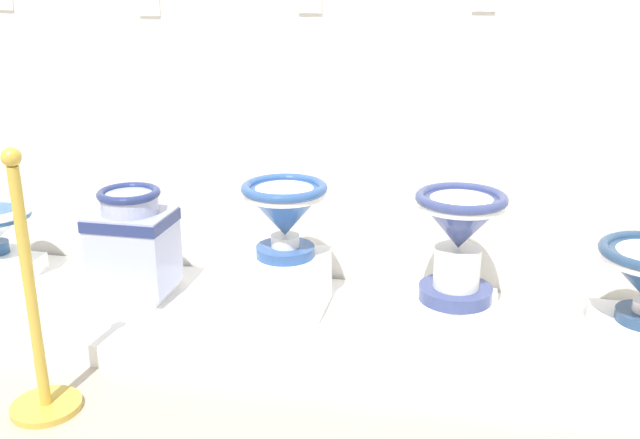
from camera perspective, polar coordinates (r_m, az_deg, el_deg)
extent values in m
cube|color=white|center=(3.10, -2.74, -8.40)|extent=(3.64, 0.85, 0.09)
cube|color=white|center=(3.36, -14.40, -5.55)|extent=(0.28, 0.40, 0.04)
cube|color=#9EA6CC|center=(3.28, -14.67, -2.38)|extent=(0.34, 0.28, 0.35)
cube|color=navy|center=(3.24, -14.87, -0.04)|extent=(0.35, 0.28, 0.05)
cylinder|color=#9EA6CC|center=(3.21, -14.99, 1.28)|extent=(0.25, 0.25, 0.09)
torus|color=navy|center=(3.20, -15.05, 2.03)|extent=(0.27, 0.27, 0.04)
cube|color=white|center=(3.09, -2.75, -5.07)|extent=(0.34, 0.32, 0.25)
cylinder|color=#2E5295|center=(3.03, -2.79, -2.53)|extent=(0.25, 0.25, 0.04)
cylinder|color=white|center=(3.01, -2.81, -1.70)|extent=(0.12, 0.12, 0.05)
cone|color=#2E5295|center=(2.97, -2.84, 0.61)|extent=(0.35, 0.35, 0.21)
cylinder|color=white|center=(2.95, -2.87, 2.15)|extent=(0.34, 0.34, 0.03)
torus|color=#2E5295|center=(2.94, -2.88, 2.52)|extent=(0.36, 0.36, 0.04)
cylinder|color=white|center=(2.94, -2.87, 2.43)|extent=(0.24, 0.24, 0.01)
cube|color=white|center=(3.06, 10.66, -7.12)|extent=(0.35, 0.28, 0.10)
cylinder|color=#364279|center=(3.02, 10.75, -5.76)|extent=(0.30, 0.30, 0.06)
cylinder|color=white|center=(2.98, 10.88, -3.77)|extent=(0.19, 0.19, 0.17)
cone|color=#364279|center=(2.91, 11.11, -0.30)|extent=(0.36, 0.36, 0.21)
cylinder|color=white|center=(2.89, 11.21, 1.30)|extent=(0.35, 0.35, 0.03)
torus|color=#364279|center=(2.88, 11.24, 1.68)|extent=(0.37, 0.37, 0.04)
cylinder|color=white|center=(2.88, 11.23, 1.59)|extent=(0.25, 0.25, 0.01)
cube|color=white|center=(3.44, -13.53, 16.58)|extent=(0.10, 0.01, 0.12)
cylinder|color=gold|center=(2.80, -21.02, -13.75)|extent=(0.25, 0.25, 0.02)
cylinder|color=gold|center=(2.60, -22.15, -5.36)|extent=(0.04, 0.04, 0.87)
sphere|color=gold|center=(2.46, -23.45, 4.60)|extent=(0.06, 0.06, 0.06)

